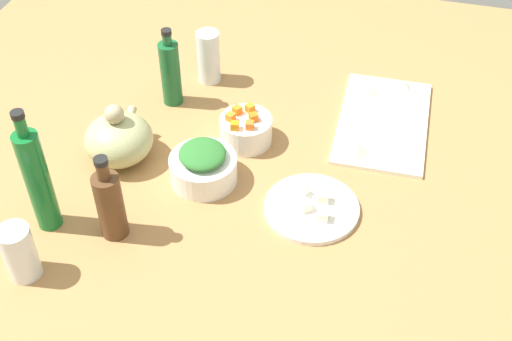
# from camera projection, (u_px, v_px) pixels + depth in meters

# --- Properties ---
(tabletop) EXTENTS (1.90, 1.90, 0.03)m
(tabletop) POSITION_uv_depth(u_px,v_px,m) (256.00, 192.00, 1.46)
(tabletop) COLOR #A77746
(tabletop) RESTS_ON ground
(cutting_board) EXTENTS (0.36, 0.22, 0.01)m
(cutting_board) POSITION_uv_depth(u_px,v_px,m) (383.00, 122.00, 1.61)
(cutting_board) COLOR white
(cutting_board) RESTS_ON tabletop
(plate_tofu) EXTENTS (0.20, 0.20, 0.01)m
(plate_tofu) POSITION_uv_depth(u_px,v_px,m) (312.00, 208.00, 1.39)
(plate_tofu) COLOR white
(plate_tofu) RESTS_ON tabletop
(bowl_greens) EXTENTS (0.15, 0.15, 0.06)m
(bowl_greens) POSITION_uv_depth(u_px,v_px,m) (203.00, 169.00, 1.45)
(bowl_greens) COLOR white
(bowl_greens) RESTS_ON tabletop
(bowl_carrots) EXTENTS (0.12, 0.12, 0.06)m
(bowl_carrots) POSITION_uv_depth(u_px,v_px,m) (246.00, 130.00, 1.54)
(bowl_carrots) COLOR white
(bowl_carrots) RESTS_ON tabletop
(teapot) EXTENTS (0.17, 0.15, 0.15)m
(teapot) POSITION_uv_depth(u_px,v_px,m) (119.00, 139.00, 1.48)
(teapot) COLOR tan
(teapot) RESTS_ON tabletop
(bottle_0) EXTENTS (0.05, 0.05, 0.29)m
(bottle_0) POSITION_uv_depth(u_px,v_px,m) (37.00, 179.00, 1.29)
(bottle_0) COLOR #146D2C
(bottle_0) RESTS_ON tabletop
(bottle_1) EXTENTS (0.05, 0.05, 0.20)m
(bottle_1) POSITION_uv_depth(u_px,v_px,m) (110.00, 204.00, 1.30)
(bottle_1) COLOR #54361E
(bottle_1) RESTS_ON tabletop
(bottle_2) EXTENTS (0.05, 0.05, 0.21)m
(bottle_2) POSITION_uv_depth(u_px,v_px,m) (170.00, 72.00, 1.62)
(bottle_2) COLOR #185D2F
(bottle_2) RESTS_ON tabletop
(drinking_glass_0) EXTENTS (0.06, 0.06, 0.14)m
(drinking_glass_0) POSITION_uv_depth(u_px,v_px,m) (209.00, 57.00, 1.70)
(drinking_glass_0) COLOR white
(drinking_glass_0) RESTS_ON tabletop
(drinking_glass_1) EXTENTS (0.06, 0.06, 0.12)m
(drinking_glass_1) POSITION_uv_depth(u_px,v_px,m) (19.00, 252.00, 1.24)
(drinking_glass_1) COLOR white
(drinking_glass_1) RESTS_ON tabletop
(carrot_cube_0) EXTENTS (0.02, 0.02, 0.02)m
(carrot_cube_0) POSITION_uv_depth(u_px,v_px,m) (250.00, 108.00, 1.54)
(carrot_cube_0) COLOR orange
(carrot_cube_0) RESTS_ON bowl_carrots
(carrot_cube_1) EXTENTS (0.02, 0.02, 0.02)m
(carrot_cube_1) POSITION_uv_depth(u_px,v_px,m) (250.00, 125.00, 1.49)
(carrot_cube_1) COLOR orange
(carrot_cube_1) RESTS_ON bowl_carrots
(carrot_cube_2) EXTENTS (0.03, 0.03, 0.02)m
(carrot_cube_2) POSITION_uv_depth(u_px,v_px,m) (253.00, 117.00, 1.51)
(carrot_cube_2) COLOR orange
(carrot_cube_2) RESTS_ON bowl_carrots
(carrot_cube_3) EXTENTS (0.02, 0.02, 0.02)m
(carrot_cube_3) POSITION_uv_depth(u_px,v_px,m) (231.00, 117.00, 1.51)
(carrot_cube_3) COLOR orange
(carrot_cube_3) RESTS_ON bowl_carrots
(carrot_cube_4) EXTENTS (0.02, 0.02, 0.02)m
(carrot_cube_4) POSITION_uv_depth(u_px,v_px,m) (235.00, 126.00, 1.49)
(carrot_cube_4) COLOR orange
(carrot_cube_4) RESTS_ON bowl_carrots
(carrot_cube_5) EXTENTS (0.02, 0.02, 0.02)m
(carrot_cube_5) POSITION_uv_depth(u_px,v_px,m) (237.00, 110.00, 1.53)
(carrot_cube_5) COLOR orange
(carrot_cube_5) RESTS_ON bowl_carrots
(chopped_greens_mound) EXTENTS (0.14, 0.14, 0.03)m
(chopped_greens_mound) POSITION_uv_depth(u_px,v_px,m) (202.00, 154.00, 1.42)
(chopped_greens_mound) COLOR #2D6F2D
(chopped_greens_mound) RESTS_ON bowl_greens
(tofu_cube_0) EXTENTS (0.03, 0.03, 0.02)m
(tofu_cube_0) POSITION_uv_depth(u_px,v_px,m) (303.00, 190.00, 1.41)
(tofu_cube_0) COLOR white
(tofu_cube_0) RESTS_ON plate_tofu
(tofu_cube_1) EXTENTS (0.02, 0.02, 0.02)m
(tofu_cube_1) POSITION_uv_depth(u_px,v_px,m) (324.00, 197.00, 1.39)
(tofu_cube_1) COLOR white
(tofu_cube_1) RESTS_ON plate_tofu
(tofu_cube_2) EXTENTS (0.02, 0.02, 0.02)m
(tofu_cube_2) POSITION_uv_depth(u_px,v_px,m) (323.00, 215.00, 1.36)
(tofu_cube_2) COLOR #F2F0CC
(tofu_cube_2) RESTS_ON plate_tofu
(tofu_cube_3) EXTENTS (0.03, 0.03, 0.02)m
(tofu_cube_3) POSITION_uv_depth(u_px,v_px,m) (305.00, 206.00, 1.38)
(tofu_cube_3) COLOR white
(tofu_cube_3) RESTS_ON plate_tofu
(dumpling_0) EXTENTS (0.05, 0.05, 0.02)m
(dumpling_0) POSITION_uv_depth(u_px,v_px,m) (357.00, 149.00, 1.51)
(dumpling_0) COLOR beige
(dumpling_0) RESTS_ON cutting_board
(dumpling_1) EXTENTS (0.06, 0.06, 0.03)m
(dumpling_1) POSITION_uv_depth(u_px,v_px,m) (403.00, 85.00, 1.68)
(dumpling_1) COLOR beige
(dumpling_1) RESTS_ON cutting_board
(dumpling_2) EXTENTS (0.04, 0.05, 0.02)m
(dumpling_2) POSITION_uv_depth(u_px,v_px,m) (369.00, 89.00, 1.68)
(dumpling_2) COLOR beige
(dumpling_2) RESTS_ON cutting_board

